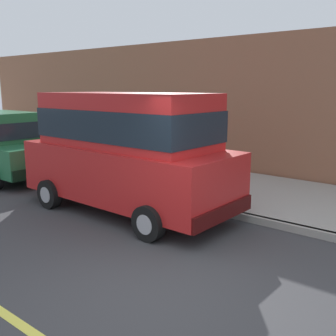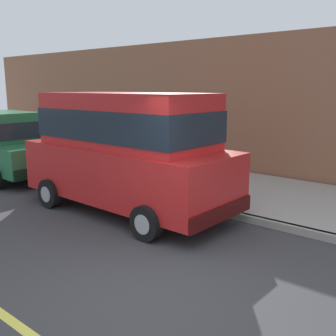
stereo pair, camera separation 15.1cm
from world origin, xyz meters
The scene contains 7 objects.
ground_plane centered at (0.00, 0.00, 0.00)m, with size 80.00×80.00×0.00m, color #38383A.
curb centered at (3.20, 0.00, 0.07)m, with size 0.16×64.00×0.14m, color gray.
sidewalk centered at (5.00, 0.00, 0.07)m, with size 3.60×64.00×0.14m, color #99968E.
car_red_van centered at (2.15, 2.69, 1.39)m, with size 2.20×4.93×2.52m.
car_green_sedan centered at (2.16, 8.04, 0.98)m, with size 2.04×4.60×1.92m.
dog_grey centered at (4.42, 1.81, 0.43)m, with size 0.65×0.49×0.49m.
building_facade centered at (7.10, 6.29, 2.05)m, with size 0.50×20.00×4.10m, color #8C5B42.
Camera 2 is at (-3.57, -3.24, 2.63)m, focal length 42.16 mm.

